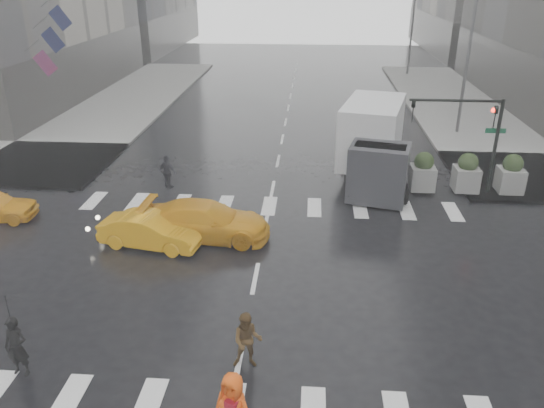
# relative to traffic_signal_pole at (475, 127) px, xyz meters

# --- Properties ---
(ground) EXTENTS (120.00, 120.00, 0.00)m
(ground) POSITION_rel_traffic_signal_pole_xyz_m (-9.01, -8.01, -3.22)
(ground) COLOR black
(ground) RESTS_ON ground
(road_markings) EXTENTS (18.00, 48.00, 0.01)m
(road_markings) POSITION_rel_traffic_signal_pole_xyz_m (-9.01, -8.01, -3.21)
(road_markings) COLOR silver
(road_markings) RESTS_ON ground
(traffic_signal_pole) EXTENTS (4.45, 0.42, 4.50)m
(traffic_signal_pole) POSITION_rel_traffic_signal_pole_xyz_m (0.00, 0.00, 0.00)
(traffic_signal_pole) COLOR black
(traffic_signal_pole) RESTS_ON ground
(street_lamp_near) EXTENTS (2.15, 0.22, 9.00)m
(street_lamp_near) POSITION_rel_traffic_signal_pole_xyz_m (1.86, 9.99, 1.73)
(street_lamp_near) COLOR #59595B
(street_lamp_near) RESTS_ON ground
(street_lamp_far) EXTENTS (2.15, 0.22, 9.00)m
(street_lamp_far) POSITION_rel_traffic_signal_pole_xyz_m (1.86, 29.99, 1.73)
(street_lamp_far) COLOR #59595B
(street_lamp_far) RESTS_ON ground
(planter_west) EXTENTS (1.10, 1.10, 1.80)m
(planter_west) POSITION_rel_traffic_signal_pole_xyz_m (-2.01, 0.19, -2.23)
(planter_west) COLOR gray
(planter_west) RESTS_ON ground
(planter_mid) EXTENTS (1.10, 1.10, 1.80)m
(planter_mid) POSITION_rel_traffic_signal_pole_xyz_m (-0.01, 0.19, -2.23)
(planter_mid) COLOR gray
(planter_mid) RESTS_ON ground
(planter_east) EXTENTS (1.10, 1.10, 1.80)m
(planter_east) POSITION_rel_traffic_signal_pole_xyz_m (1.99, 0.19, -2.23)
(planter_east) COLOR gray
(planter_east) RESTS_ON ground
(flag_cluster) EXTENTS (2.87, 3.06, 4.69)m
(flag_cluster) POSITION_rel_traffic_signal_pole_xyz_m (-24.09, 10.49, 2.42)
(flag_cluster) COLOR #59595B
(flag_cluster) RESTS_ON ground
(pedestrian_black) EXTENTS (1.03, 1.05, 2.43)m
(pedestrian_black) POSITION_rel_traffic_signal_pole_xyz_m (-14.59, -13.05, -1.62)
(pedestrian_black) COLOR black
(pedestrian_black) RESTS_ON ground
(pedestrian_brown) EXTENTS (0.82, 0.65, 1.63)m
(pedestrian_brown) POSITION_rel_traffic_signal_pole_xyz_m (-8.75, -12.32, -2.40)
(pedestrian_brown) COLOR #4C361B
(pedestrian_brown) RESTS_ON ground
(pedestrian_far_a) EXTENTS (1.11, 0.94, 1.63)m
(pedestrian_far_a) POSITION_rel_traffic_signal_pole_xyz_m (-13.99, -0.26, -2.40)
(pedestrian_far_a) COLOR black
(pedestrian_far_a) RESTS_ON ground
(pedestrian_far_b) EXTENTS (1.25, 1.13, 1.71)m
(pedestrian_far_b) POSITION_rel_traffic_signal_pole_xyz_m (-3.41, 0.28, -2.36)
(pedestrian_far_b) COLOR black
(pedestrian_far_b) RESTS_ON ground
(taxi_mid) EXTENTS (4.06, 2.04, 1.28)m
(taxi_mid) POSITION_rel_traffic_signal_pole_xyz_m (-13.16, -6.01, -2.58)
(taxi_mid) COLOR orange
(taxi_mid) RESTS_ON ground
(taxi_rear) EXTENTS (4.51, 2.27, 1.45)m
(taxi_rear) POSITION_rel_traffic_signal_pole_xyz_m (-11.22, -5.16, -2.49)
(taxi_rear) COLOR orange
(taxi_rear) RESTS_ON ground
(box_truck) EXTENTS (2.63, 7.02, 3.73)m
(box_truck) POSITION_rel_traffic_signal_pole_xyz_m (-4.23, 1.45, -1.23)
(box_truck) COLOR silver
(box_truck) RESTS_ON ground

